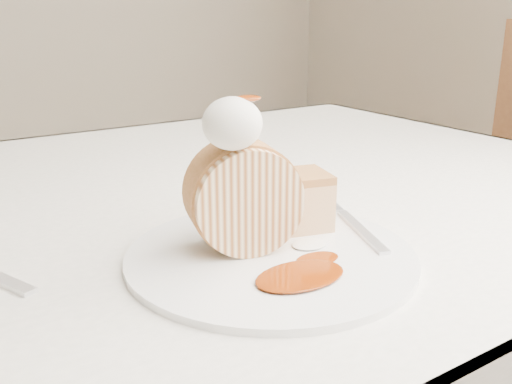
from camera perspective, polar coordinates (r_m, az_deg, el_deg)
table at (r=0.75m, az=-11.58°, el=-7.34°), size 1.40×0.90×0.75m
plate at (r=0.54m, az=1.49°, el=-6.38°), size 0.33×0.33×0.01m
roulade_slice at (r=0.53m, az=-1.23°, el=-0.53°), size 0.11×0.08×0.10m
cake_chunk at (r=0.59m, az=4.21°, el=-1.19°), size 0.07×0.07×0.05m
whipped_cream at (r=0.49m, az=-2.39°, el=6.85°), size 0.05×0.05×0.05m
caramel_drizzle at (r=0.49m, az=-0.90°, el=10.02°), size 0.03×0.02×0.01m
caramel_pool at (r=0.49m, az=4.42°, el=-8.32°), size 0.10×0.07×0.00m
fork at (r=0.59m, az=10.51°, el=-3.84°), size 0.08×0.16×0.00m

